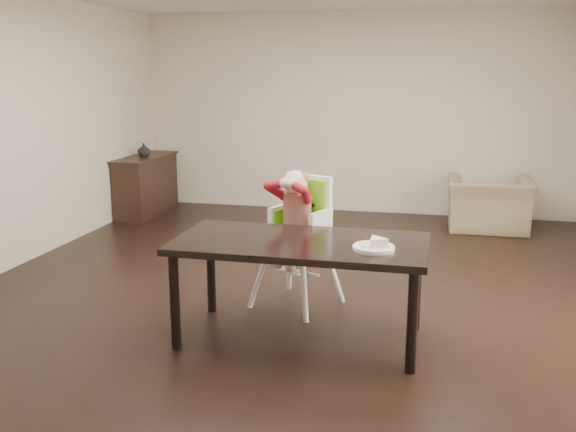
{
  "coord_description": "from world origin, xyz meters",
  "views": [
    {
      "loc": [
        1.09,
        -5.26,
        1.95
      ],
      "look_at": [
        -0.04,
        -0.47,
        0.81
      ],
      "focal_mm": 40.0,
      "sensor_mm": 36.0,
      "label": 1
    }
  ],
  "objects_px": {
    "dining_table": "(300,251)",
    "sideboard": "(146,185)",
    "high_chair": "(299,211)",
    "armchair": "(490,195)"
  },
  "relations": [
    {
      "from": "high_chair",
      "to": "armchair",
      "type": "xyz_separation_m",
      "value": [
        1.73,
        3.04,
        -0.38
      ]
    },
    {
      "from": "armchair",
      "to": "sideboard",
      "type": "distance_m",
      "value": 4.51
    },
    {
      "from": "dining_table",
      "to": "armchair",
      "type": "xyz_separation_m",
      "value": [
        1.57,
        3.74,
        -0.24
      ]
    },
    {
      "from": "high_chair",
      "to": "armchair",
      "type": "relative_size",
      "value": 1.16
    },
    {
      "from": "dining_table",
      "to": "high_chair",
      "type": "height_order",
      "value": "high_chair"
    },
    {
      "from": "high_chair",
      "to": "sideboard",
      "type": "relative_size",
      "value": 0.91
    },
    {
      "from": "high_chair",
      "to": "armchair",
      "type": "height_order",
      "value": "high_chair"
    },
    {
      "from": "dining_table",
      "to": "armchair",
      "type": "bearing_deg",
      "value": 67.27
    },
    {
      "from": "dining_table",
      "to": "sideboard",
      "type": "relative_size",
      "value": 1.43
    },
    {
      "from": "armchair",
      "to": "dining_table",
      "type": "bearing_deg",
      "value": 66.78
    }
  ]
}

